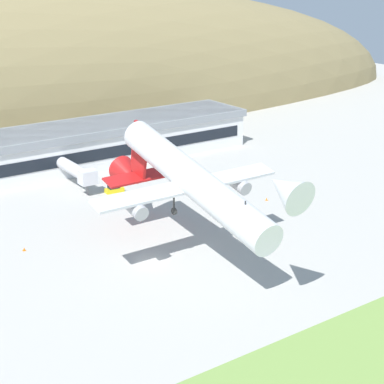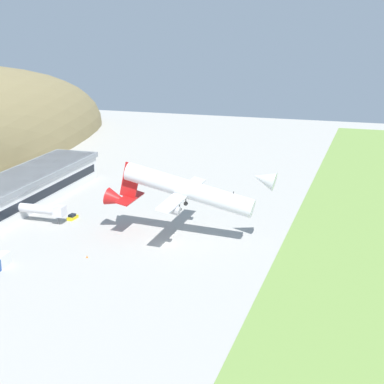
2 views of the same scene
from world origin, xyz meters
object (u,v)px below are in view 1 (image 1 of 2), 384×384
(service_car_0, at_px, (114,189))
(traffic_cone_1, at_px, (267,199))
(terminal_building, at_px, (49,148))
(jetway_0, at_px, (78,171))
(traffic_cone_0, at_px, (24,249))
(cargo_airplane, at_px, (191,181))

(service_car_0, xyz_separation_m, traffic_cone_1, (22.85, -22.05, -0.38))
(terminal_building, height_order, traffic_cone_1, terminal_building)
(service_car_0, bearing_deg, terminal_building, 102.87)
(jetway_0, xyz_separation_m, traffic_cone_0, (-20.98, -23.40, -3.71))
(terminal_building, height_order, service_car_0, terminal_building)
(traffic_cone_1, bearing_deg, terminal_building, 122.52)
(cargo_airplane, bearing_deg, traffic_cone_1, 26.79)
(jetway_0, height_order, traffic_cone_1, jetway_0)
(jetway_0, relative_size, traffic_cone_0, 24.39)
(traffic_cone_0, relative_size, traffic_cone_1, 1.00)
(cargo_airplane, height_order, traffic_cone_1, cargo_airplane)
(jetway_0, bearing_deg, traffic_cone_0, -131.88)
(service_car_0, height_order, traffic_cone_1, service_car_0)
(terminal_building, bearing_deg, traffic_cone_0, -118.78)
(cargo_airplane, bearing_deg, terminal_building, 89.15)
(terminal_building, relative_size, traffic_cone_1, 177.21)
(traffic_cone_0, xyz_separation_m, traffic_cone_1, (49.18, -4.53, 0.00))
(terminal_building, distance_m, traffic_cone_1, 51.89)
(terminal_building, bearing_deg, traffic_cone_1, -57.48)
(traffic_cone_0, bearing_deg, traffic_cone_1, -5.26)
(traffic_cone_0, height_order, traffic_cone_1, same)
(terminal_building, xyz_separation_m, cargo_airplane, (-0.86, -57.97, 7.93))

